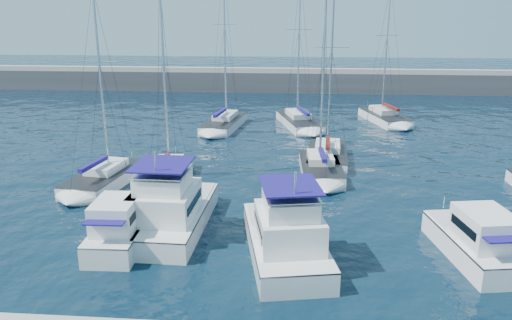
# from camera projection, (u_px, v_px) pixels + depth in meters

# --- Properties ---
(ground) EXTENTS (220.00, 220.00, 0.00)m
(ground) POSITION_uv_depth(u_px,v_px,m) (284.00, 231.00, 28.69)
(ground) COLOR black
(ground) RESTS_ON ground
(breakwater) EXTENTS (160.00, 6.00, 4.45)m
(breakwater) POSITION_uv_depth(u_px,v_px,m) (293.00, 84.00, 77.98)
(breakwater) COLOR #424244
(breakwater) RESTS_ON ground
(motor_yacht_port_outer) EXTENTS (2.69, 6.13, 3.20)m
(motor_yacht_port_outer) POSITION_uv_depth(u_px,v_px,m) (121.00, 229.00, 26.64)
(motor_yacht_port_outer) COLOR silver
(motor_yacht_port_outer) RESTS_ON ground
(motor_yacht_port_inner) EXTENTS (4.12, 8.98, 4.69)m
(motor_yacht_port_inner) POSITION_uv_depth(u_px,v_px,m) (169.00, 212.00, 28.46)
(motor_yacht_port_inner) COLOR silver
(motor_yacht_port_inner) RESTS_ON ground
(motor_yacht_stbd_inner) EXTENTS (5.13, 9.04, 4.69)m
(motor_yacht_stbd_inner) POSITION_uv_depth(u_px,v_px,m) (286.00, 238.00, 25.22)
(motor_yacht_stbd_inner) COLOR silver
(motor_yacht_stbd_inner) RESTS_ON ground
(motor_yacht_stbd_outer) EXTENTS (3.77, 7.07, 3.20)m
(motor_yacht_stbd_outer) POSITION_uv_depth(u_px,v_px,m) (477.00, 242.00, 25.14)
(motor_yacht_stbd_outer) COLOR silver
(motor_yacht_stbd_outer) RESTS_ON ground
(sailboat_mid_a) EXTENTS (4.15, 7.72, 14.02)m
(sailboat_mid_a) POSITION_uv_depth(u_px,v_px,m) (104.00, 178.00, 36.02)
(sailboat_mid_a) COLOR silver
(sailboat_mid_a) RESTS_ON ground
(sailboat_mid_b) EXTENTS (3.76, 7.67, 14.47)m
(sailboat_mid_b) POSITION_uv_depth(u_px,v_px,m) (168.00, 175.00, 36.73)
(sailboat_mid_b) COLOR silver
(sailboat_mid_b) RESTS_ON ground
(sailboat_mid_c) EXTENTS (3.32, 7.50, 13.60)m
(sailboat_mid_c) POSITION_uv_depth(u_px,v_px,m) (320.00, 168.00, 38.28)
(sailboat_mid_c) COLOR silver
(sailboat_mid_c) RESTS_ON ground
(sailboat_mid_d) EXTENTS (3.64, 7.78, 14.90)m
(sailboat_mid_d) POSITION_uv_depth(u_px,v_px,m) (327.00, 156.00, 41.51)
(sailboat_mid_d) COLOR silver
(sailboat_mid_d) RESTS_ON ground
(sailboat_back_a) EXTENTS (4.17, 9.12, 17.25)m
(sailboat_back_a) POSITION_uv_depth(u_px,v_px,m) (224.00, 123.00, 53.44)
(sailboat_back_a) COLOR silver
(sailboat_back_a) RESTS_ON ground
(sailboat_back_b) EXTENTS (5.43, 9.55, 16.32)m
(sailboat_back_b) POSITION_uv_depth(u_px,v_px,m) (299.00, 121.00, 54.26)
(sailboat_back_b) COLOR silver
(sailboat_back_b) RESTS_ON ground
(sailboat_back_c) EXTENTS (5.09, 8.83, 15.20)m
(sailboat_back_c) POSITION_uv_depth(u_px,v_px,m) (384.00, 117.00, 56.35)
(sailboat_back_c) COLOR silver
(sailboat_back_c) RESTS_ON ground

